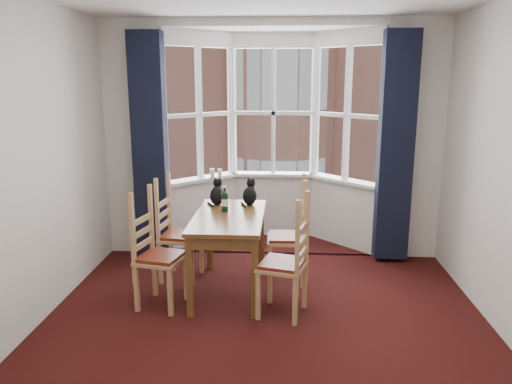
# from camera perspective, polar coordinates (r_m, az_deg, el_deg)

# --- Properties ---
(floor) EXTENTS (4.50, 4.50, 0.00)m
(floor) POSITION_cam_1_polar(r_m,az_deg,el_deg) (4.24, 0.77, -17.30)
(floor) COLOR black
(floor) RESTS_ON ground
(wall_left) EXTENTS (0.00, 4.50, 4.50)m
(wall_left) POSITION_cam_1_polar(r_m,az_deg,el_deg) (4.31, -26.80, 1.73)
(wall_left) COLOR silver
(wall_left) RESTS_ON floor
(wall_near) EXTENTS (4.00, 0.00, 4.00)m
(wall_near) POSITION_cam_1_polar(r_m,az_deg,el_deg) (1.60, -2.84, -14.56)
(wall_near) COLOR silver
(wall_near) RESTS_ON floor
(wall_back_pier_left) EXTENTS (0.70, 0.12, 2.80)m
(wall_back_pier_left) POSITION_cam_1_polar(r_m,az_deg,el_deg) (6.22, -13.66, 5.82)
(wall_back_pier_left) COLOR silver
(wall_back_pier_left) RESTS_ON floor
(wall_back_pier_right) EXTENTS (0.70, 0.12, 2.80)m
(wall_back_pier_right) POSITION_cam_1_polar(r_m,az_deg,el_deg) (6.14, 17.46, 5.49)
(wall_back_pier_right) COLOR silver
(wall_back_pier_right) RESTS_ON floor
(bay_window) EXTENTS (2.76, 0.94, 2.80)m
(bay_window) POSITION_cam_1_polar(r_m,az_deg,el_deg) (6.45, 1.92, 6.42)
(bay_window) COLOR white
(bay_window) RESTS_ON floor
(curtain_left) EXTENTS (0.38, 0.22, 2.60)m
(curtain_left) POSITION_cam_1_polar(r_m,az_deg,el_deg) (5.99, -12.02, 5.15)
(curtain_left) COLOR black
(curtain_left) RESTS_ON floor
(curtain_right) EXTENTS (0.38, 0.22, 2.60)m
(curtain_right) POSITION_cam_1_polar(r_m,az_deg,el_deg) (5.92, 15.67, 4.86)
(curtain_right) COLOR black
(curtain_right) RESTS_ON floor
(dining_table) EXTENTS (0.69, 1.28, 0.80)m
(dining_table) POSITION_cam_1_polar(r_m,az_deg,el_deg) (5.01, -3.11, -3.91)
(dining_table) COLOR brown
(dining_table) RESTS_ON floor
(chair_left_near) EXTENTS (0.48, 0.50, 0.92)m
(chair_left_near) POSITION_cam_1_polar(r_m,az_deg,el_deg) (4.85, -11.78, -7.36)
(chair_left_near) COLOR tan
(chair_left_near) RESTS_ON floor
(chair_left_far) EXTENTS (0.45, 0.47, 0.92)m
(chair_left_far) POSITION_cam_1_polar(r_m,az_deg,el_deg) (5.44, -9.52, -5.02)
(chair_left_far) COLOR tan
(chair_left_far) RESTS_ON floor
(chair_right_near) EXTENTS (0.50, 0.51, 0.92)m
(chair_right_near) POSITION_cam_1_polar(r_m,az_deg,el_deg) (4.55, 4.14, -8.51)
(chair_right_near) COLOR tan
(chair_right_near) RESTS_ON floor
(chair_right_far) EXTENTS (0.41, 0.43, 0.92)m
(chair_right_far) POSITION_cam_1_polar(r_m,az_deg,el_deg) (5.30, 4.49, -5.35)
(chair_right_far) COLOR tan
(chair_right_far) RESTS_ON floor
(cat_left) EXTENTS (0.16, 0.22, 0.30)m
(cat_left) POSITION_cam_1_polar(r_m,az_deg,el_deg) (5.37, -4.46, -0.25)
(cat_left) COLOR black
(cat_left) RESTS_ON dining_table
(cat_right) EXTENTS (0.17, 0.23, 0.29)m
(cat_right) POSITION_cam_1_polar(r_m,az_deg,el_deg) (5.36, -0.71, -0.26)
(cat_right) COLOR black
(cat_right) RESTS_ON dining_table
(wine_bottle) EXTENTS (0.07, 0.07, 0.26)m
(wine_bottle) POSITION_cam_1_polar(r_m,az_deg,el_deg) (5.07, -3.59, -1.01)
(wine_bottle) COLOR black
(wine_bottle) RESTS_ON dining_table
(candle_tall) EXTENTS (0.06, 0.06, 0.12)m
(candle_tall) POSITION_cam_1_polar(r_m,az_deg,el_deg) (6.44, -5.02, 2.14)
(candle_tall) COLOR white
(candle_tall) RESTS_ON bay_window
(candle_short) EXTENTS (0.06, 0.06, 0.11)m
(candle_short) POSITION_cam_1_polar(r_m,az_deg,el_deg) (6.46, -4.16, 2.13)
(candle_short) COLOR white
(candle_short) RESTS_ON bay_window
(street) EXTENTS (80.00, 80.00, 0.00)m
(street) POSITION_cam_1_polar(r_m,az_deg,el_deg) (36.82, 3.01, 0.21)
(street) COLOR #333335
(street) RESTS_ON ground
(tenement_building) EXTENTS (18.40, 7.80, 15.20)m
(tenement_building) POSITION_cam_1_polar(r_m,az_deg,el_deg) (17.68, 2.88, 11.23)
(tenement_building) COLOR #A76756
(tenement_building) RESTS_ON street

